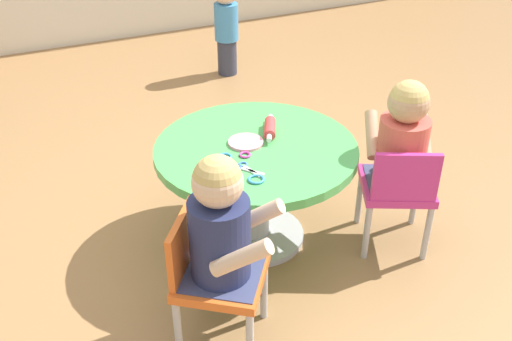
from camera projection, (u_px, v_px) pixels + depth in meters
ground_plane at (256, 237)px, 2.77m from camera, size 10.00×10.00×0.00m
craft_table at (256, 170)px, 2.57m from camera, size 0.87×0.87×0.49m
child_chair_left at (212, 274)px, 2.10m from camera, size 0.42×0.42×0.54m
seated_child_left at (221, 224)px, 1.97m from camera, size 0.44×0.42×0.51m
child_chair_right at (398, 188)px, 2.56m from camera, size 0.40×0.40×0.54m
seated_child_right at (403, 138)px, 2.48m from camera, size 0.39×0.43×0.51m
toddler_standing at (226, 26)px, 4.23m from camera, size 0.17×0.17×0.67m
rolling_pin at (270, 128)px, 2.59m from camera, size 0.13×0.21×0.05m
craft_scissors at (245, 168)px, 2.35m from camera, size 0.11×0.14×0.01m
playdough_blob_0 at (246, 142)px, 2.52m from camera, size 0.15×0.15×0.01m
cookie_cutter_0 at (225, 157)px, 2.42m from camera, size 0.06×0.06×0.01m
cookie_cutter_1 at (256, 179)px, 2.28m from camera, size 0.07×0.07×0.01m
cookie_cutter_2 at (245, 155)px, 2.44m from camera, size 0.05×0.05×0.01m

